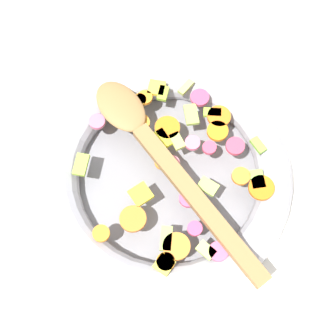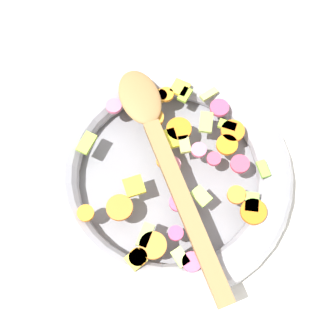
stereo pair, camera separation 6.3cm
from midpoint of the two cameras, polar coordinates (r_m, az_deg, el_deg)
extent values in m
plane|color=silver|center=(0.68, -2.64, -1.87)|extent=(4.00, 4.00, 0.00)
cylinder|color=slate|center=(0.67, -2.67, -1.70)|extent=(0.30, 0.30, 0.01)
torus|color=#9E9EA5|center=(0.65, -2.74, -1.15)|extent=(0.35, 0.35, 0.05)
cylinder|color=orange|center=(0.65, 3.33, 4.17)|extent=(0.03, 0.03, 0.01)
cylinder|color=orange|center=(0.61, -11.15, -8.17)|extent=(0.03, 0.03, 0.01)
cylinder|color=orange|center=(0.66, -6.27, 5.11)|extent=(0.04, 0.04, 0.01)
cylinder|color=orange|center=(0.68, -6.17, 7.88)|extent=(0.03, 0.03, 0.01)
cylinder|color=orange|center=(0.63, 6.07, -1.38)|extent=(0.03, 0.03, 0.01)
cylinder|color=orange|center=(0.66, 3.74, 5.77)|extent=(0.05, 0.05, 0.01)
cylinder|color=orange|center=(0.65, -2.84, 4.55)|extent=(0.05, 0.05, 0.01)
cylinder|color=orange|center=(0.60, -2.00, -9.93)|extent=(0.05, 0.05, 0.01)
cylinder|color=orange|center=(0.63, -3.66, 0.27)|extent=(0.02, 0.02, 0.01)
cylinder|color=orange|center=(0.68, -5.53, 8.21)|extent=(0.03, 0.03, 0.01)
cylinder|color=orange|center=(0.61, -7.25, -6.56)|extent=(0.05, 0.05, 0.01)
cylinder|color=orange|center=(0.62, 8.52, -2.78)|extent=(0.05, 0.05, 0.01)
cylinder|color=orange|center=(0.60, -3.37, -11.74)|extent=(0.03, 0.03, 0.01)
cube|color=#BEC75A|center=(0.64, -1.68, 2.94)|extent=(0.03, 0.02, 0.01)
cube|color=#94BB52|center=(0.60, -3.25, -8.99)|extent=(0.03, 0.03, 0.01)
cube|color=#B7C75C|center=(0.68, -0.45, 9.53)|extent=(0.01, 0.03, 0.01)
cube|color=#B3D861|center=(0.60, 1.63, -10.40)|extent=(0.02, 0.02, 0.01)
cube|color=#83BB45|center=(0.63, 8.04, -1.76)|extent=(0.03, 0.03, 0.01)
cube|color=#98C137|center=(0.66, 2.72, 6.42)|extent=(0.03, 0.03, 0.01)
cube|color=#A6CF56|center=(0.62, 2.03, -2.65)|extent=(0.03, 0.02, 0.01)
cube|color=#92BC34|center=(0.68, -3.28, 8.76)|extent=(0.02, 0.03, 0.01)
cube|color=#99BD3E|center=(0.65, -13.31, 0.04)|extent=(0.03, 0.04, 0.01)
cube|color=#A5C24F|center=(0.66, 0.13, 6.18)|extent=(0.04, 0.03, 0.01)
cube|color=#85C13E|center=(0.65, 8.25, 2.43)|extent=(0.03, 0.02, 0.01)
cylinder|color=#DA445F|center=(0.64, 2.27, 2.12)|extent=(0.02, 0.02, 0.01)
cylinder|color=#E07784|center=(0.63, -2.68, 0.32)|extent=(0.03, 0.03, 0.01)
cylinder|color=pink|center=(0.64, 0.38, 2.57)|extent=(0.02, 0.02, 0.01)
cylinder|color=#DB6486|center=(0.67, -11.31, 5.23)|extent=(0.03, 0.03, 0.01)
cylinder|color=#C94265|center=(0.67, 1.22, 8.25)|extent=(0.04, 0.04, 0.01)
cylinder|color=#DD436F|center=(0.60, 0.30, -7.79)|extent=(0.03, 0.03, 0.01)
cylinder|color=#DC415A|center=(0.64, 5.45, 2.31)|extent=(0.04, 0.04, 0.01)
cylinder|color=#D45178|center=(0.60, 3.15, -10.54)|extent=(0.04, 0.04, 0.01)
cylinder|color=#E34C76|center=(0.61, -0.44, -4.11)|extent=(0.03, 0.03, 0.01)
cube|color=yellow|center=(0.59, -3.56, -12.07)|extent=(0.02, 0.02, 0.01)
cube|color=yellow|center=(0.68, -4.07, 9.39)|extent=(0.03, 0.03, 0.01)
cube|color=yellow|center=(0.64, -3.91, 2.97)|extent=(0.03, 0.03, 0.01)
cube|color=yellow|center=(0.62, -6.41, -3.43)|extent=(0.03, 0.03, 0.01)
cube|color=olive|center=(0.60, 0.74, -4.53)|extent=(0.26, 0.07, 0.01)
ellipsoid|color=olive|center=(0.66, -8.52, 7.14)|extent=(0.10, 0.07, 0.01)
camera|label=1|loc=(0.03, -92.89, -7.39)|focal=50.00mm
camera|label=2|loc=(0.03, 87.11, 7.39)|focal=50.00mm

